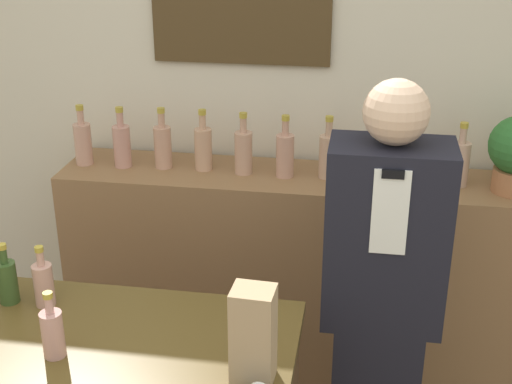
# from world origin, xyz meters

# --- Properties ---
(back_wall) EXTENTS (5.20, 0.09, 2.70)m
(back_wall) POSITION_xyz_m (0.00, 2.00, 1.35)
(back_wall) COLOR beige
(back_wall) RESTS_ON ground_plane
(back_shelf) EXTENTS (2.14, 0.42, 1.01)m
(back_shelf) POSITION_xyz_m (0.13, 1.73, 0.50)
(back_shelf) COLOR #8E6642
(back_shelf) RESTS_ON ground_plane
(shopkeeper) EXTENTS (0.41, 0.26, 1.64)m
(shopkeeper) POSITION_xyz_m (0.50, 1.02, 0.82)
(shopkeeper) COLOR black
(shopkeeper) RESTS_ON ground_plane
(paper_bag) EXTENTS (0.12, 0.10, 0.29)m
(paper_bag) POSITION_xyz_m (0.15, 0.39, 1.08)
(paper_bag) COLOR tan
(paper_bag) RESTS_ON display_counter
(counter_bottle_2) EXTENTS (0.06, 0.06, 0.21)m
(counter_bottle_2) POSITION_xyz_m (-0.71, 0.66, 1.01)
(counter_bottle_2) COLOR #354F24
(counter_bottle_2) RESTS_ON display_counter
(counter_bottle_3) EXTENTS (0.06, 0.06, 0.21)m
(counter_bottle_3) POSITION_xyz_m (-0.59, 0.66, 1.01)
(counter_bottle_3) COLOR tan
(counter_bottle_3) RESTS_ON display_counter
(counter_bottle_4) EXTENTS (0.06, 0.06, 0.21)m
(counter_bottle_4) POSITION_xyz_m (-0.44, 0.41, 1.01)
(counter_bottle_4) COLOR tan
(counter_bottle_4) RESTS_ON display_counter
(shelf_bottle_0) EXTENTS (0.08, 0.08, 0.28)m
(shelf_bottle_0) POSITION_xyz_m (-0.87, 1.72, 1.11)
(shelf_bottle_0) COLOR tan
(shelf_bottle_0) RESTS_ON back_shelf
(shelf_bottle_1) EXTENTS (0.08, 0.08, 0.28)m
(shelf_bottle_1) POSITION_xyz_m (-0.68, 1.72, 1.11)
(shelf_bottle_1) COLOR tan
(shelf_bottle_1) RESTS_ON back_shelf
(shelf_bottle_2) EXTENTS (0.08, 0.08, 0.28)m
(shelf_bottle_2) POSITION_xyz_m (-0.49, 1.74, 1.11)
(shelf_bottle_2) COLOR tan
(shelf_bottle_2) RESTS_ON back_shelf
(shelf_bottle_3) EXTENTS (0.08, 0.08, 0.28)m
(shelf_bottle_3) POSITION_xyz_m (-0.31, 1.74, 1.11)
(shelf_bottle_3) COLOR tan
(shelf_bottle_3) RESTS_ON back_shelf
(shelf_bottle_4) EXTENTS (0.08, 0.08, 0.28)m
(shelf_bottle_4) POSITION_xyz_m (-0.12, 1.73, 1.11)
(shelf_bottle_4) COLOR tan
(shelf_bottle_4) RESTS_ON back_shelf
(shelf_bottle_5) EXTENTS (0.08, 0.08, 0.28)m
(shelf_bottle_5) POSITION_xyz_m (0.07, 1.72, 1.11)
(shelf_bottle_5) COLOR tan
(shelf_bottle_5) RESTS_ON back_shelf
(shelf_bottle_6) EXTENTS (0.08, 0.08, 0.28)m
(shelf_bottle_6) POSITION_xyz_m (0.25, 1.73, 1.11)
(shelf_bottle_6) COLOR tan
(shelf_bottle_6) RESTS_ON back_shelf
(shelf_bottle_7) EXTENTS (0.08, 0.08, 0.28)m
(shelf_bottle_7) POSITION_xyz_m (0.44, 1.73, 1.11)
(shelf_bottle_7) COLOR tan
(shelf_bottle_7) RESTS_ON back_shelf
(shelf_bottle_8) EXTENTS (0.08, 0.08, 0.28)m
(shelf_bottle_8) POSITION_xyz_m (0.63, 1.73, 1.11)
(shelf_bottle_8) COLOR tan
(shelf_bottle_8) RESTS_ON back_shelf
(shelf_bottle_9) EXTENTS (0.08, 0.08, 0.28)m
(shelf_bottle_9) POSITION_xyz_m (0.81, 1.73, 1.11)
(shelf_bottle_9) COLOR tan
(shelf_bottle_9) RESTS_ON back_shelf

